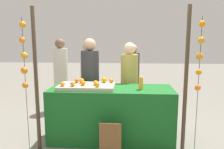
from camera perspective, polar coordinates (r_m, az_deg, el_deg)
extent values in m
plane|color=gray|center=(3.99, -0.16, -16.08)|extent=(24.00, 24.00, 0.00)
cube|color=#196023|center=(3.82, -0.16, -10.00)|extent=(2.02, 0.76, 0.90)
cube|color=#B2AD99|center=(3.70, -6.43, -3.02)|extent=(0.91, 0.53, 0.06)
sphere|color=orange|center=(3.62, -7.43, -2.17)|extent=(0.08, 0.08, 0.08)
sphere|color=orange|center=(3.62, -12.48, -2.37)|extent=(0.07, 0.07, 0.07)
sphere|color=orange|center=(3.83, -2.05, -1.39)|extent=(0.09, 0.09, 0.09)
sphere|color=orange|center=(3.86, -8.99, -1.51)|extent=(0.08, 0.08, 0.08)
sphere|color=orange|center=(3.58, -9.99, -2.40)|extent=(0.08, 0.08, 0.08)
sphere|color=orange|center=(3.63, -4.19, -2.11)|extent=(0.08, 0.08, 0.08)
sphere|color=orange|center=(3.81, -0.19, -1.58)|extent=(0.07, 0.07, 0.07)
sphere|color=orange|center=(3.79, -7.72, -1.61)|extent=(0.09, 0.09, 0.09)
sphere|color=orange|center=(3.48, -3.80, -2.60)|extent=(0.08, 0.08, 0.08)
cylinder|color=orange|center=(3.60, 7.36, -2.28)|extent=(0.07, 0.07, 0.19)
cylinder|color=yellow|center=(3.58, 7.39, -0.61)|extent=(0.04, 0.04, 0.02)
cube|color=brown|center=(3.35, -0.47, -16.53)|extent=(0.32, 0.01, 0.52)
cube|color=black|center=(3.36, -0.45, -16.43)|extent=(0.29, 0.02, 0.50)
cylinder|color=#333338|center=(4.36, -5.53, -3.67)|extent=(0.34, 0.34, 1.48)
sphere|color=tan|center=(4.25, -5.70, 7.61)|extent=(0.23, 0.23, 0.23)
cylinder|color=tan|center=(4.35, 4.38, -4.14)|extent=(0.33, 0.33, 1.41)
sphere|color=beige|center=(4.23, 4.52, 6.65)|extent=(0.22, 0.22, 0.22)
cylinder|color=#333338|center=(5.80, 5.40, -1.14)|extent=(0.31, 0.31, 1.34)
sphere|color=tan|center=(5.71, 5.52, 6.53)|extent=(0.21, 0.21, 0.21)
cylinder|color=beige|center=(5.65, -6.37, -1.15)|extent=(0.32, 0.32, 1.40)
sphere|color=tan|center=(5.56, -6.51, 7.07)|extent=(0.22, 0.22, 0.22)
cylinder|color=beige|center=(5.55, -12.84, -1.11)|extent=(0.34, 0.34, 1.47)
sphere|color=brown|center=(5.47, -13.15, 7.69)|extent=(0.23, 0.23, 0.23)
cylinder|color=#473828|center=(3.52, -18.75, -1.54)|extent=(0.06, 0.06, 2.16)
cylinder|color=#473828|center=(3.34, 18.27, -2.04)|extent=(0.06, 0.06, 2.16)
cylinder|color=#2D4C23|center=(3.56, -21.12, -2.83)|extent=(0.01, 0.01, 2.00)
sphere|color=orange|center=(3.50, -21.80, 11.74)|extent=(0.09, 0.09, 0.09)
sphere|color=orange|center=(3.49, -21.91, 8.13)|extent=(0.09, 0.09, 0.09)
sphere|color=orange|center=(3.50, -21.44, 4.54)|extent=(0.10, 0.10, 0.10)
sphere|color=orange|center=(3.53, -21.44, 0.99)|extent=(0.10, 0.10, 0.10)
sphere|color=orange|center=(3.56, -21.23, -2.54)|extent=(0.09, 0.09, 0.09)
cylinder|color=#2D4C23|center=(3.38, 21.05, -3.44)|extent=(0.01, 0.01, 2.00)
sphere|color=orange|center=(3.32, 21.99, 11.91)|extent=(0.08, 0.08, 0.08)
sphere|color=orange|center=(3.32, 21.78, 8.12)|extent=(0.09, 0.09, 0.09)
sphere|color=orange|center=(3.31, 21.40, 4.33)|extent=(0.10, 0.10, 0.10)
sphere|color=orange|center=(3.34, 21.22, 0.58)|extent=(0.08, 0.08, 0.08)
sphere|color=orange|center=(3.37, 20.99, -3.13)|extent=(0.09, 0.09, 0.09)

